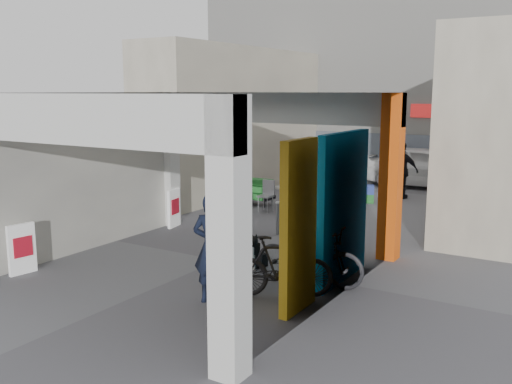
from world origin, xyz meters
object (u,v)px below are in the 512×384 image
Objects in this scene: man_elderly at (323,216)px; bicycle_front at (309,256)px; border_collie at (255,254)px; man_with_dog at (213,248)px; cafe_set at (288,200)px; produce_stand at (254,195)px; white_van at (425,167)px; man_back_turned at (225,225)px; man_crates at (402,171)px; bicycle_rear at (280,267)px.

bicycle_front is (0.71, -2.12, -0.28)m from man_elderly.
bicycle_front reaches higher than border_collie.
border_collie is at bearing -93.06° from man_with_dog.
produce_stand is at bearing 170.20° from cafe_set.
cafe_set is at bearing 130.19° from border_collie.
cafe_set is 6.69m from white_van.
produce_stand is at bearing 32.41° from bicycle_front.
white_van is (0.88, 11.70, -0.07)m from man_back_turned.
man_elderly is at bearing -51.80° from cafe_set.
man_with_dog is 0.42× the size of white_van.
man_back_turned is 9.17m from man_crates.
man_elderly is at bearing 11.50° from bicycle_front.
white_van is at bearing 107.37° from border_collie.
man_crates is at bearing 61.51° from man_back_turned.
man_elderly reaches higher than bicycle_rear.
bicycle_front is at bearing -134.82° from man_with_dog.
cafe_set is 4.50m from man_elderly.
man_with_dog is at bearing 105.42° from bicycle_rear.
border_collie is 0.84m from man_back_turned.
man_with_dog is 10.98m from man_crates.
cafe_set is at bearing 60.19° from man_crates.
border_collie is 0.39× the size of man_crates.
cafe_set is 1.27× the size of produce_stand.
man_with_dog is 0.92× the size of bicycle_front.
cafe_set is 2.13× the size of border_collie.
man_back_turned reaches higher than bicycle_rear.
bicycle_rear is (0.57, -2.97, -0.27)m from man_elderly.
man_crates is 9.39m from bicycle_front.
cafe_set is 0.34× the size of white_van.
man_with_dog is at bearing -71.09° from cafe_set.
man_with_dog is at bearing -179.12° from white_van.
man_elderly reaches higher than produce_stand.
man_with_dog is 2.11m from man_back_turned.
man_crates is (0.79, 9.14, 0.10)m from man_back_turned.
man_crates is at bearing 178.30° from white_van.
man_back_turned reaches higher than bicycle_front.
man_with_dog reaches higher than white_van.
cafe_set is at bearing 81.54° from man_back_turned.
bicycle_front is (4.81, -5.86, 0.23)m from produce_stand.
man_crates is (0.17, 8.98, 0.65)m from border_collie.
bicycle_rear reaches higher than border_collie.
man_elderly is at bearing -177.32° from white_van.
cafe_set is 0.82× the size of man_crates.
white_van is at bearing 62.16° from man_back_turned.
cafe_set reaches higher than border_collie.
cafe_set is at bearing -1.52° from bicycle_rear.
produce_stand is at bearing 45.51° from man_crates.
man_with_dog reaches higher than man_crates.
cafe_set is 5.67m from man_back_turned.
man_crates reaches higher than border_collie.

